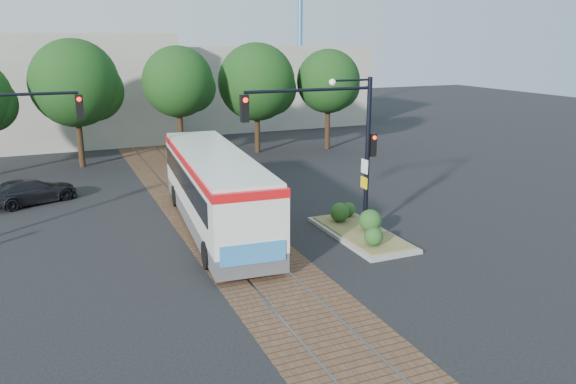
% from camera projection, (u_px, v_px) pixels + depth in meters
% --- Properties ---
extents(ground, '(120.00, 120.00, 0.00)m').
position_uv_depth(ground, '(238.00, 245.00, 21.41)').
color(ground, black).
rests_on(ground, ground).
extents(trackbed, '(3.60, 40.00, 0.02)m').
position_uv_depth(trackbed, '(210.00, 215.00, 24.96)').
color(trackbed, brown).
rests_on(trackbed, ground).
extents(tree_row, '(26.40, 5.60, 7.67)m').
position_uv_depth(tree_row, '(172.00, 84.00, 35.15)').
color(tree_row, '#382314').
rests_on(tree_row, ground).
extents(warehouses, '(40.00, 13.00, 8.00)m').
position_uv_depth(warehouses, '(120.00, 87.00, 45.70)').
color(warehouses, '#ADA899').
rests_on(warehouses, ground).
extents(crane, '(8.00, 0.50, 18.00)m').
position_uv_depth(crane, '(300.00, 5.00, 55.55)').
color(crane, '#3F72B2').
rests_on(crane, ground).
extents(city_bus, '(3.45, 11.95, 3.15)m').
position_uv_depth(city_bus, '(215.00, 186.00, 22.97)').
color(city_bus, '#4B4B4E').
rests_on(city_bus, ground).
extents(traffic_island, '(2.20, 5.20, 1.13)m').
position_uv_depth(traffic_island, '(360.00, 227.00, 22.36)').
color(traffic_island, gray).
rests_on(traffic_island, ground).
extents(signal_pole_main, '(5.49, 0.46, 6.00)m').
position_uv_depth(signal_pole_main, '(340.00, 133.00, 21.07)').
color(signal_pole_main, black).
rests_on(signal_pole_main, ground).
extents(parked_car, '(4.53, 3.21, 1.22)m').
position_uv_depth(parked_car, '(31.00, 191.00, 26.68)').
color(parked_car, black).
rests_on(parked_car, ground).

